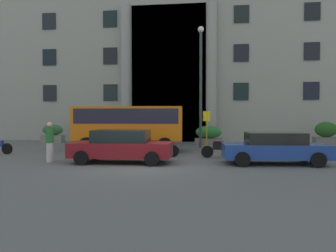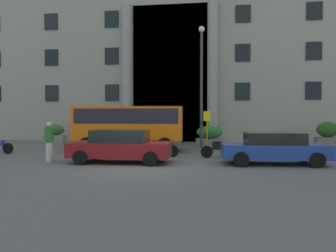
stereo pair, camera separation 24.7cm
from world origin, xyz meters
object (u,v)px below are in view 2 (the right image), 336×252
object	(u,v)px
bus_stop_sign	(207,126)
motorcycle_far_end	(221,149)
pedestrian_child_trailing	(49,142)
orange_minibus	(130,125)
hedge_planter_far_west	(54,134)
parked_compact_extra	(120,146)
lamppost_plaza_centre	(201,78)
hedge_planter_entrance_right	(162,135)
hedge_planter_west	(328,134)
scooter_by_planter	(158,148)
hedge_planter_far_east	(210,136)
parked_sedan_second	(274,148)

from	to	relation	value
bus_stop_sign	motorcycle_far_end	bearing A→B (deg)	-78.74
motorcycle_far_end	pedestrian_child_trailing	size ratio (longest dim) A/B	1.15
orange_minibus	pedestrian_child_trailing	distance (m)	5.55
bus_stop_sign	hedge_planter_far_west	bearing A→B (deg)	161.93
orange_minibus	pedestrian_child_trailing	world-z (taller)	orange_minibus
parked_compact_extra	motorcycle_far_end	distance (m)	5.01
hedge_planter_far_west	pedestrian_child_trailing	size ratio (longest dim) A/B	0.94
hedge_planter_far_west	lamppost_plaza_centre	xyz separation A→B (m)	(11.45, -2.35, 3.90)
hedge_planter_entrance_right	hedge_planter_west	distance (m)	11.49
orange_minibus	scooter_by_planter	distance (m)	3.38
hedge_planter_far_east	scooter_by_planter	size ratio (longest dim) A/B	0.97
motorcycle_far_end	pedestrian_child_trailing	xyz separation A→B (m)	(-7.74, -2.42, 0.46)
hedge_planter_entrance_right	hedge_planter_far_east	distance (m)	3.45
parked_sedan_second	pedestrian_child_trailing	size ratio (longest dim) A/B	2.51
orange_minibus	hedge_planter_far_east	xyz separation A→B (m)	(4.59, 4.95, -0.92)
hedge_planter_far_west	hedge_planter_west	xyz separation A→B (m)	(20.00, -0.25, 0.12)
bus_stop_sign	hedge_planter_far_east	bearing A→B (deg)	88.34
hedge_planter_far_east	parked_compact_extra	world-z (taller)	parked_compact_extra
hedge_planter_entrance_right	hedge_planter_far_west	world-z (taller)	hedge_planter_entrance_right
orange_minibus	parked_sedan_second	world-z (taller)	orange_minibus
orange_minibus	motorcycle_far_end	xyz separation A→B (m)	(5.27, -2.51, -1.11)
parked_sedan_second	motorcycle_far_end	bearing A→B (deg)	136.83
orange_minibus	bus_stop_sign	world-z (taller)	orange_minibus
hedge_planter_west	parked_sedan_second	xyz separation A→B (m)	(-5.14, -9.38, -0.10)
scooter_by_planter	lamppost_plaza_centre	xyz separation A→B (m)	(1.97, 5.31, 4.14)
orange_minibus	hedge_planter_entrance_right	bearing A→B (deg)	72.78
hedge_planter_far_east	pedestrian_child_trailing	size ratio (longest dim) A/B	1.06
bus_stop_sign	hedge_planter_far_west	distance (m)	12.50
hedge_planter_far_east	hedge_planter_far_west	world-z (taller)	hedge_planter_far_west
hedge_planter_far_east	scooter_by_planter	bearing A→B (deg)	-108.65
bus_stop_sign	parked_compact_extra	distance (m)	7.23
orange_minibus	motorcycle_far_end	world-z (taller)	orange_minibus
motorcycle_far_end	scooter_by_planter	world-z (taller)	same
hedge_planter_entrance_right	lamppost_plaza_centre	distance (m)	5.29
hedge_planter_west	bus_stop_sign	bearing A→B (deg)	-156.04
parked_sedan_second	motorcycle_far_end	distance (m)	2.89
parked_sedan_second	hedge_planter_far_east	bearing A→B (deg)	103.80
orange_minibus	hedge_planter_far_west	size ratio (longest dim) A/B	3.74
orange_minibus	hedge_planter_far_west	distance (m)	9.11
hedge_planter_entrance_right	pedestrian_child_trailing	world-z (taller)	pedestrian_child_trailing
hedge_planter_far_east	pedestrian_child_trailing	distance (m)	12.15
orange_minibus	hedge_planter_far_east	bearing A→B (deg)	42.86
scooter_by_planter	lamppost_plaza_centre	size ratio (longest dim) A/B	0.25
pedestrian_child_trailing	lamppost_plaza_centre	distance (m)	10.87
hedge_planter_entrance_right	scooter_by_planter	distance (m)	7.44
parked_sedan_second	motorcycle_far_end	xyz separation A→B (m)	(-2.22, 1.84, -0.25)
orange_minibus	motorcycle_far_end	bearing A→B (deg)	-29.73
scooter_by_planter	bus_stop_sign	bearing A→B (deg)	55.55
hedge_planter_far_east	parked_sedan_second	world-z (taller)	parked_sedan_second
hedge_planter_far_west	motorcycle_far_end	bearing A→B (deg)	-31.65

